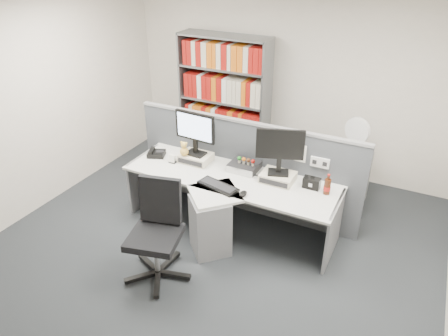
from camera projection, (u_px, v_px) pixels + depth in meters
The scene contains 21 objects.
ground at pixel (198, 265), 4.65m from camera, with size 5.50×5.50×0.00m, color #303539.
room_shell at pixel (192, 115), 3.79m from camera, with size 5.04×5.54×2.72m.
partition at pixel (245, 167), 5.32m from camera, with size 3.00×0.08×1.27m.
desk at pixel (222, 204), 4.90m from camera, with size 2.60×1.20×0.72m.
monitor_riser_left at pixel (196, 158), 5.27m from camera, with size 0.38×0.31×0.10m.
monitor_riser_right at pixel (278, 177), 4.84m from camera, with size 0.38×0.31×0.10m.
monitor_left at pixel (195, 130), 5.09m from camera, with size 0.54×0.19×0.55m.
monitor_right at pixel (280, 148), 4.66m from camera, with size 0.52×0.24×0.55m.
desktop_pc at pixel (244, 166), 5.08m from camera, with size 0.35×0.31×0.09m.
figurines at pixel (246, 160), 5.00m from camera, with size 0.23×0.05×0.09m.
keyboard at pixel (218, 186), 4.73m from camera, with size 0.52×0.29×0.03m.
mouse at pixel (243, 194), 4.57m from camera, with size 0.08×0.12×0.05m, color black.
desk_phone at pixel (156, 153), 5.41m from camera, with size 0.27×0.26×0.09m.
desk_calendar at pixel (172, 159), 5.24m from camera, with size 0.09×0.07×0.11m.
plush_toy at pixel (184, 150), 5.18m from camera, with size 0.11×0.11×0.19m.
speaker at pixel (312, 183), 4.70m from camera, with size 0.19×0.11×0.13m, color black.
cola_bottle at pixel (327, 187), 4.57m from camera, with size 0.08×0.08×0.25m.
shelving_unit at pixel (224, 103), 6.45m from camera, with size 1.41×0.40×2.00m.
filing_cabinet at pixel (349, 181), 5.57m from camera, with size 0.45×0.61×0.70m.
desk_fan at pixel (357, 133), 5.23m from camera, with size 0.33×0.21×0.57m.
office_chair at pixel (157, 228), 4.31m from camera, with size 0.71×0.69×1.07m.
Camera 1 is at (1.86, -3.04, 3.19)m, focal length 33.38 mm.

